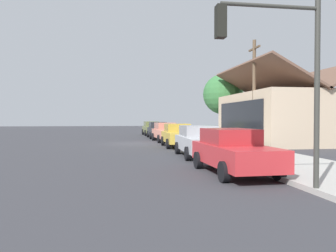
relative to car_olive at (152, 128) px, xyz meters
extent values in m
plane|color=#38383D|center=(13.00, -2.72, -0.81)|extent=(120.00, 120.00, 0.00)
cube|color=#B2AFA8|center=(13.00, 2.88, -0.73)|extent=(60.00, 4.20, 0.16)
cube|color=olive|center=(0.11, 0.00, -0.13)|extent=(4.59, 1.85, 0.70)
cube|color=#61683C|center=(-0.35, -0.01, 0.50)|extent=(2.22, 1.59, 0.56)
cylinder|color=black|center=(1.50, 0.91, -0.48)|extent=(0.66, 0.23, 0.66)
cylinder|color=black|center=(1.54, -0.85, -0.48)|extent=(0.66, 0.23, 0.66)
cylinder|color=black|center=(-1.32, 0.85, -0.48)|extent=(0.66, 0.23, 0.66)
cylinder|color=black|center=(-1.28, -0.90, -0.48)|extent=(0.66, 0.23, 0.66)
cube|color=#2D3035|center=(5.86, 0.02, -0.13)|extent=(4.80, 1.84, 0.70)
cube|color=#27292D|center=(5.38, 0.02, 0.50)|extent=(2.31, 1.60, 0.56)
cylinder|color=black|center=(7.35, 0.89, -0.48)|extent=(0.66, 0.23, 0.66)
cylinder|color=black|center=(7.33, -0.89, -0.48)|extent=(0.66, 0.23, 0.66)
cylinder|color=black|center=(4.39, 0.93, -0.48)|extent=(0.66, 0.23, 0.66)
cylinder|color=black|center=(4.37, -0.86, -0.48)|extent=(0.66, 0.23, 0.66)
cube|color=#EA8C75|center=(10.91, 0.02, -0.13)|extent=(4.90, 1.88, 0.70)
cube|color=tan|center=(10.43, 0.00, 0.50)|extent=(2.38, 1.58, 0.56)
cylinder|color=black|center=(12.38, 0.92, -0.48)|extent=(0.67, 0.24, 0.66)
cylinder|color=black|center=(12.44, -0.78, -0.48)|extent=(0.67, 0.24, 0.66)
cylinder|color=black|center=(9.38, 0.81, -0.48)|extent=(0.67, 0.24, 0.66)
cylinder|color=black|center=(9.44, -0.89, -0.48)|extent=(0.67, 0.24, 0.66)
cube|color=gold|center=(16.36, 0.02, -0.13)|extent=(4.44, 1.86, 0.70)
cube|color=gold|center=(15.92, 0.03, 0.50)|extent=(2.15, 1.60, 0.56)
cylinder|color=black|center=(17.74, 0.88, -0.48)|extent=(0.66, 0.23, 0.66)
cylinder|color=black|center=(17.71, -0.89, -0.48)|extent=(0.66, 0.23, 0.66)
cylinder|color=black|center=(15.01, 0.94, -0.48)|extent=(0.66, 0.23, 0.66)
cylinder|color=black|center=(14.98, -0.84, -0.48)|extent=(0.66, 0.23, 0.66)
cube|color=silver|center=(22.35, 0.01, -0.13)|extent=(4.87, 1.97, 0.70)
cube|color=#A0A2A6|center=(21.87, 0.03, 0.50)|extent=(2.36, 1.68, 0.56)
cylinder|color=black|center=(23.87, 0.89, -0.48)|extent=(0.67, 0.24, 0.66)
cylinder|color=black|center=(23.82, -0.95, -0.48)|extent=(0.67, 0.24, 0.66)
cylinder|color=black|center=(20.88, 0.97, -0.48)|extent=(0.67, 0.24, 0.66)
cylinder|color=black|center=(20.83, -0.86, -0.48)|extent=(0.67, 0.24, 0.66)
cube|color=red|center=(27.70, -0.11, -0.13)|extent=(4.80, 1.94, 0.70)
cube|color=#A9272B|center=(27.23, -0.12, 0.50)|extent=(2.32, 1.66, 0.56)
cylinder|color=black|center=(29.15, 0.84, -0.48)|extent=(0.67, 0.24, 0.66)
cylinder|color=black|center=(29.20, -0.98, -0.48)|extent=(0.67, 0.24, 0.66)
cylinder|color=black|center=(26.21, 0.76, -0.48)|extent=(0.67, 0.24, 0.66)
cylinder|color=black|center=(26.25, -1.06, -0.48)|extent=(0.67, 0.24, 0.66)
cube|color=#CCB293|center=(13.94, 9.28, 1.15)|extent=(10.79, 7.81, 3.93)
cube|color=black|center=(13.94, 5.33, 1.35)|extent=(8.63, 0.08, 2.20)
cube|color=brown|center=(13.94, 7.33, 4.16)|extent=(11.39, 4.20, 2.33)
cube|color=brown|center=(13.94, 11.23, 4.16)|extent=(11.39, 4.20, 2.33)
cylinder|color=brown|center=(6.58, 6.48, 0.82)|extent=(0.44, 0.44, 3.28)
sphere|color=#38753D|center=(6.58, 6.48, 3.57)|extent=(4.02, 4.02, 4.02)
cylinder|color=#383833|center=(31.09, 0.88, 1.79)|extent=(0.14, 0.14, 5.20)
cylinder|color=#383833|center=(31.09, -0.42, 3.99)|extent=(0.10, 2.60, 0.10)
cube|color=black|center=(31.09, -1.72, 3.54)|extent=(0.28, 0.24, 0.80)
sphere|color=red|center=(30.94, -1.72, 3.80)|extent=(0.16, 0.16, 0.16)
sphere|color=yellow|center=(30.94, -1.72, 3.54)|extent=(0.16, 0.16, 0.16)
sphere|color=green|center=(30.94, -1.72, 3.28)|extent=(0.16, 0.16, 0.16)
cylinder|color=brown|center=(16.44, 5.48, 2.94)|extent=(0.24, 0.24, 7.50)
cube|color=brown|center=(16.44, 5.48, 6.09)|extent=(1.80, 0.12, 0.12)
cylinder|color=red|center=(9.48, 1.48, -0.38)|extent=(0.22, 0.22, 0.55)
sphere|color=red|center=(9.48, 1.48, -0.03)|extent=(0.18, 0.18, 0.18)
camera|label=1|loc=(39.14, -4.32, 1.16)|focal=36.19mm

